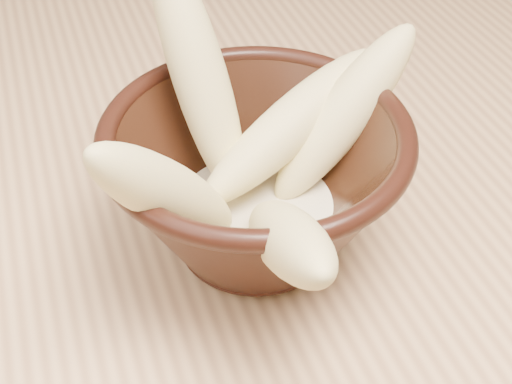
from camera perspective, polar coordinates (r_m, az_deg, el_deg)
table at (r=0.64m, az=-17.60°, el=-3.25°), size 1.20×0.80×0.75m
bowl at (r=0.45m, az=0.00°, el=0.86°), size 0.19×0.19×0.11m
milk_puddle at (r=0.47m, az=0.00°, el=-1.54°), size 0.11×0.11×0.02m
banana_upright at (r=0.46m, az=-4.56°, el=9.28°), size 0.06×0.12×0.16m
banana_left at (r=0.40m, az=-7.12°, el=-0.10°), size 0.12×0.08×0.13m
banana_right at (r=0.47m, az=7.07°, el=6.25°), size 0.14×0.08×0.12m
banana_across at (r=0.47m, az=2.95°, el=5.49°), size 0.17×0.10×0.08m
banana_front at (r=0.38m, az=2.55°, el=-3.81°), size 0.06×0.16×0.12m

